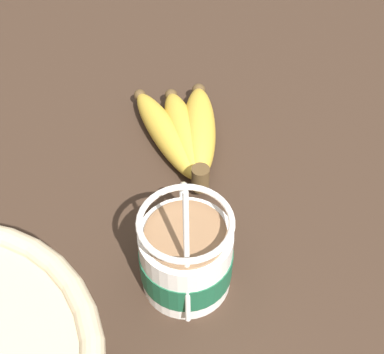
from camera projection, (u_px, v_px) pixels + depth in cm
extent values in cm
cube|color=#332319|center=(151.00, 260.00, 57.00)|extent=(106.82, 106.82, 3.26)
cylinder|color=white|center=(186.00, 258.00, 50.62)|extent=(8.71, 8.71, 7.72)
cylinder|color=#195638|center=(186.00, 261.00, 51.01)|extent=(8.91, 8.91, 3.34)
torus|color=white|center=(184.00, 209.00, 53.48)|extent=(5.47, 0.90, 5.47)
cylinder|color=#846042|center=(186.00, 234.00, 47.68)|extent=(7.51, 7.51, 0.40)
torus|color=white|center=(185.00, 222.00, 46.41)|extent=(8.71, 8.71, 0.60)
cylinder|color=silver|center=(187.00, 261.00, 45.02)|extent=(4.06, 0.50, 13.97)
ellipsoid|color=silver|center=(187.00, 285.00, 51.35)|extent=(3.00, 2.00, 0.80)
cylinder|color=#4C381E|center=(200.00, 178.00, 58.88)|extent=(2.00, 2.00, 3.00)
ellipsoid|color=gold|center=(199.00, 130.00, 65.32)|extent=(15.50, 4.52, 3.95)
sphere|color=#4C381E|center=(199.00, 90.00, 70.47)|extent=(1.78, 1.78, 1.78)
ellipsoid|color=gold|center=(184.00, 133.00, 65.12)|extent=(15.37, 6.47, 3.68)
sphere|color=#4C381E|center=(171.00, 95.00, 70.00)|extent=(1.66, 1.66, 1.66)
ellipsoid|color=gold|center=(166.00, 134.00, 65.22)|extent=(16.47, 9.91, 3.48)
sphere|color=#4C381E|center=(140.00, 95.00, 70.17)|extent=(1.56, 1.56, 1.56)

